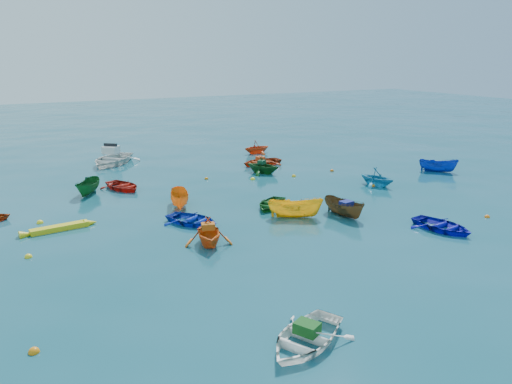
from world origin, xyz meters
name	(u,v)px	position (x,y,z in m)	size (l,w,h in m)	color
ground	(298,220)	(0.00, 0.00, 0.00)	(160.00, 160.00, 0.00)	#0B4451
dinghy_blue_sw	(193,224)	(-5.34, 2.19, 0.00)	(2.26, 3.16, 0.66)	#0D27A3
dinghy_white_near	(305,344)	(-6.31, -10.41, 0.00)	(2.42, 3.38, 0.70)	white
sampan_brown_mid	(344,216)	(2.76, -0.48, 0.00)	(1.09, 2.90, 1.12)	brown
dinghy_blue_se	(442,230)	(5.81, -4.78, 0.00)	(2.33, 3.25, 0.67)	#0D0DA2
dinghy_orange_w	(209,244)	(-5.70, -0.95, 0.00)	(2.35, 2.73, 1.44)	orange
sampan_yellow_mid	(295,217)	(0.18, 0.57, 0.00)	(1.16, 3.08, 1.19)	yellow
dinghy_green_e	(271,207)	(-0.11, 2.85, 0.00)	(2.06, 2.87, 0.60)	#124D19
dinghy_cyan_se	(376,185)	(8.90, 3.90, 0.00)	(2.24, 2.59, 1.37)	teal
sampan_orange_n	(180,206)	(-4.88, 5.52, 0.00)	(1.10, 2.91, 1.12)	orange
dinghy_green_n	(263,173)	(3.65, 10.85, 0.00)	(2.32, 2.69, 1.42)	#104617
dinghy_red_ne	(261,165)	(4.97, 13.55, 0.00)	(2.47, 3.46, 0.72)	#A72F0D
sampan_blue_far	(438,172)	(16.00, 4.99, 0.00)	(1.09, 2.90, 1.12)	#0D30A7
dinghy_red_far	(123,189)	(-7.00, 11.07, 0.00)	(2.29, 3.20, 0.66)	#A4170D
dinghy_orange_far	(257,153)	(6.92, 18.06, 0.00)	(2.18, 2.52, 1.33)	#D34213
sampan_green_far	(89,194)	(-9.26, 10.89, 0.00)	(1.08, 2.88, 1.11)	#12501F
kayak_yellow	(60,230)	(-11.83, 4.42, 0.00)	(0.52, 3.60, 0.36)	gold
motorboat_white	(112,164)	(-5.93, 19.59, 0.00)	(3.62, 5.06, 1.65)	silver
tarp_green_a	(307,328)	(-6.22, -10.36, 0.53)	(0.75, 0.57, 0.36)	#134F18
tarp_blue_a	(346,204)	(2.78, -0.63, 0.73)	(0.69, 0.52, 0.34)	navy
tarp_orange_a	(208,226)	(-5.69, -0.90, 0.87)	(0.63, 0.48, 0.31)	#B55412
tarp_green_b	(262,162)	(3.59, 10.94, 0.85)	(0.59, 0.44, 0.28)	#104325
tarp_orange_b	(260,159)	(4.87, 13.54, 0.53)	(0.69, 0.52, 0.33)	#C54014
buoy_or_a	(34,352)	(-13.94, -6.92, 0.00)	(0.35, 0.35, 0.35)	orange
buoy_ye_a	(298,208)	(1.18, 1.92, 0.00)	(0.30, 0.30, 0.30)	gold
buoy_or_b	(487,217)	(9.72, -4.46, 0.00)	(0.29, 0.29, 0.29)	orange
buoy_ye_b	(28,257)	(-13.55, 1.26, 0.00)	(0.34, 0.34, 0.34)	yellow
buoy_or_c	(206,179)	(-0.92, 11.10, 0.00)	(0.30, 0.30, 0.30)	orange
buoy_ye_c	(253,180)	(2.03, 9.40, 0.00)	(0.34, 0.34, 0.34)	yellow
buoy_or_d	(373,186)	(8.57, 3.84, 0.00)	(0.29, 0.29, 0.29)	orange
buoy_ye_d	(40,223)	(-12.65, 6.10, 0.00)	(0.36, 0.36, 0.36)	yellow
buoy_or_e	(332,171)	(8.77, 8.94, 0.00)	(0.31, 0.31, 0.31)	#D25A0B
buoy_ye_e	(294,177)	(5.19, 8.81, 0.00)	(0.32, 0.32, 0.32)	gold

